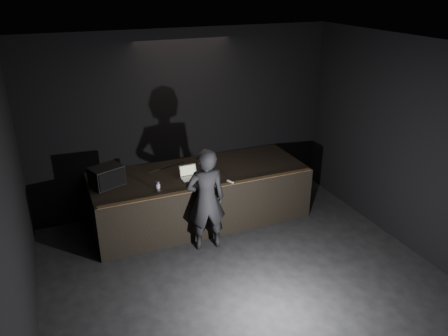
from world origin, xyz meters
TOP-DOWN VIEW (x-y plane):
  - ground at (0.00, 0.00)m, footprint 7.00×7.00m
  - room_walls at (0.00, 0.00)m, footprint 6.10×7.10m
  - stage_riser at (0.00, 2.73)m, footprint 4.00×1.50m
  - riser_lip at (0.00, 2.02)m, footprint 3.92×0.10m
  - stage_monitor at (-1.67, 2.78)m, footprint 0.63×0.55m
  - cable at (-0.47, 3.15)m, footprint 0.89×0.31m
  - laptop at (-0.26, 2.54)m, footprint 0.32×0.29m
  - beer_can at (-0.91, 2.25)m, footprint 0.07×0.07m
  - plastic_cup at (0.09, 2.71)m, footprint 0.08×0.08m
  - wii_remote at (0.35, 2.08)m, footprint 0.08×0.14m
  - person at (-0.22, 1.78)m, footprint 0.70×0.50m

SIDE VIEW (x-z plane):
  - ground at x=0.00m, z-range 0.00..0.00m
  - stage_riser at x=0.00m, z-range 0.00..1.00m
  - person at x=-0.22m, z-range 0.00..1.82m
  - riser_lip at x=0.00m, z-range 1.00..1.01m
  - cable at x=-0.47m, z-range 1.00..1.02m
  - wii_remote at x=0.35m, z-range 1.00..1.03m
  - plastic_cup at x=0.09m, z-range 1.00..1.10m
  - laptop at x=-0.26m, z-range 0.95..1.16m
  - beer_can at x=-0.91m, z-range 1.00..1.17m
  - stage_monitor at x=-1.67m, z-range 1.00..1.35m
  - room_walls at x=0.00m, z-range 0.26..3.78m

